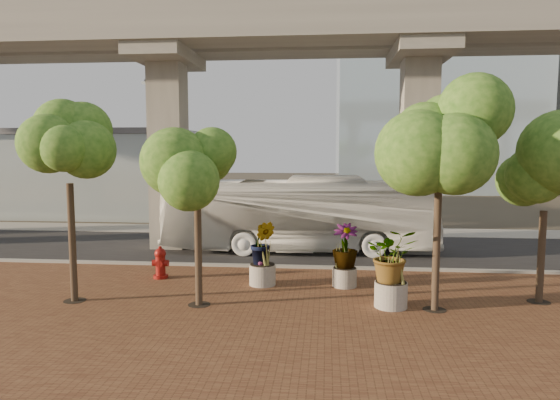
{
  "coord_description": "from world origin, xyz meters",
  "views": [
    {
      "loc": [
        1.77,
        -21.99,
        4.91
      ],
      "look_at": [
        -0.36,
        0.5,
        2.59
      ],
      "focal_mm": 32.0,
      "sensor_mm": 36.0,
      "label": 1
    }
  ],
  "objects": [
    {
      "name": "station_pavilion",
      "position": [
        -20.0,
        16.0,
        3.22
      ],
      "size": [
        23.0,
        13.0,
        6.3
      ],
      "color": "#A2B4B9",
      "rests_on": "ground"
    },
    {
      "name": "asphalt_road",
      "position": [
        0.0,
        2.0,
        0.02
      ],
      "size": [
        90.0,
        8.0,
        0.04
      ],
      "primitive_type": "cube",
      "color": "black",
      "rests_on": "ground"
    },
    {
      "name": "planter_left",
      "position": [
        -0.5,
        -4.65,
        1.46
      ],
      "size": [
        2.1,
        2.1,
        2.31
      ],
      "color": "gray",
      "rests_on": "ground"
    },
    {
      "name": "street_tree_far_east",
      "position": [
        8.52,
        -5.84,
        4.07
      ],
      "size": [
        3.76,
        3.76,
        5.75
      ],
      "color": "#4D3C2C",
      "rests_on": "ground"
    },
    {
      "name": "transit_viaduct",
      "position": [
        0.0,
        2.0,
        7.29
      ],
      "size": [
        72.0,
        5.6,
        12.4
      ],
      "color": "#9A978C",
      "rests_on": "ground"
    },
    {
      "name": "transit_bus",
      "position": [
        0.46,
        1.56,
        1.79
      ],
      "size": [
        12.95,
        3.38,
        3.59
      ],
      "primitive_type": "imported",
      "rotation": [
        0.0,
        0.0,
        1.6
      ],
      "color": "white",
      "rests_on": "ground"
    },
    {
      "name": "ground",
      "position": [
        0.0,
        0.0,
        0.0
      ],
      "size": [
        160.0,
        160.0,
        0.0
      ],
      "primitive_type": "plane",
      "color": "#363027",
      "rests_on": "ground"
    },
    {
      "name": "streetlamp_east",
      "position": [
        8.11,
        7.39,
        4.51
      ],
      "size": [
        0.38,
        1.12,
        7.73
      ],
      "color": "#2B2B30",
      "rests_on": "ground"
    },
    {
      "name": "streetlamp_west",
      "position": [
        -8.48,
        6.78,
        5.12
      ],
      "size": [
        0.43,
        1.27,
        8.77
      ],
      "color": "#2C2B30",
      "rests_on": "ground"
    },
    {
      "name": "curb_strip",
      "position": [
        0.0,
        -2.0,
        0.08
      ],
      "size": [
        70.0,
        0.25,
        0.16
      ],
      "primitive_type": "cube",
      "color": "#9A978F",
      "rests_on": "ground"
    },
    {
      "name": "brick_plaza",
      "position": [
        0.0,
        -8.0,
        0.03
      ],
      "size": [
        70.0,
        13.0,
        0.06
      ],
      "primitive_type": "cube",
      "color": "brown",
      "rests_on": "ground"
    },
    {
      "name": "street_tree_near_west",
      "position": [
        -2.17,
        -7.13,
        4.43
      ],
      "size": [
        3.57,
        3.57,
        6.02
      ],
      "color": "#4D3C2C",
      "rests_on": "ground"
    },
    {
      "name": "far_sidewalk",
      "position": [
        0.0,
        7.5,
        0.03
      ],
      "size": [
        90.0,
        3.0,
        0.06
      ],
      "primitive_type": "cube",
      "color": "#9A978F",
      "rests_on": "ground"
    },
    {
      "name": "planter_front",
      "position": [
        3.76,
        -6.78,
        1.55
      ],
      "size": [
        2.24,
        2.24,
        2.46
      ],
      "color": "#9B968C",
      "rests_on": "ground"
    },
    {
      "name": "planter_right",
      "position": [
        2.42,
        -4.58,
        1.41
      ],
      "size": [
        2.09,
        2.09,
        2.23
      ],
      "color": "#A49F94",
      "rests_on": "ground"
    },
    {
      "name": "fire_hydrant",
      "position": [
        -4.45,
        -4.08,
        0.64
      ],
      "size": [
        0.6,
        0.54,
        1.21
      ],
      "color": "maroon",
      "rests_on": "ground"
    },
    {
      "name": "street_tree_far_west",
      "position": [
        -6.26,
        -7.11,
        4.77
      ],
      "size": [
        3.24,
        3.24,
        6.21
      ],
      "color": "#4D3C2C",
      "rests_on": "ground"
    },
    {
      "name": "street_tree_near_east",
      "position": [
        5.05,
        -6.94,
        5.06
      ],
      "size": [
        4.0,
        4.0,
        6.84
      ],
      "color": "#4D3C2C",
      "rests_on": "ground"
    }
  ]
}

